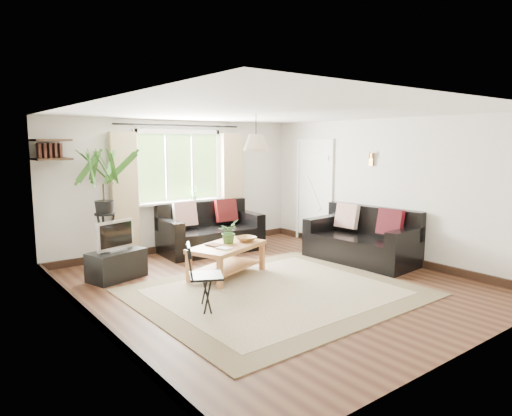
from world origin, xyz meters
TOP-DOWN VIEW (x-y plane):
  - floor at (0.00, 0.00)m, footprint 5.50×5.50m
  - ceiling at (0.00, 0.00)m, footprint 5.50×5.50m
  - wall_back at (0.00, 2.75)m, footprint 5.00×0.02m
  - wall_front at (0.00, -2.75)m, footprint 5.00×0.02m
  - wall_left at (-2.50, 0.00)m, footprint 0.02×5.50m
  - wall_right at (2.50, 0.00)m, footprint 0.02×5.50m
  - rug at (-0.20, -0.30)m, footprint 3.55×3.06m
  - window at (0.00, 2.71)m, footprint 2.50×0.16m
  - door at (2.47, 1.70)m, footprint 0.06×0.96m
  - corner_shelf at (-2.25, 2.50)m, footprint 0.50×0.50m
  - pendant_lamp at (0.00, 0.40)m, footprint 0.36×0.36m
  - wall_sconce at (2.43, 0.30)m, footprint 0.12×0.12m
  - sofa_back at (0.36, 2.23)m, footprint 1.88×1.03m
  - sofa_right at (1.98, 0.08)m, footprint 1.90×1.07m
  - coffee_table at (-0.31, 0.71)m, footprint 1.35×1.03m
  - table_plant at (-0.22, 0.80)m, footprint 0.41×0.40m
  - bowl at (0.06, 0.73)m, footprint 0.32×0.32m
  - book_a at (-0.55, 0.50)m, footprint 0.21×0.24m
  - book_b at (-0.58, 0.75)m, footprint 0.23×0.28m
  - tv_stand at (-1.66, 1.60)m, footprint 0.89×0.65m
  - tv at (-1.66, 1.60)m, footprint 0.64×0.37m
  - palm_stand at (-1.56, 2.32)m, footprint 0.91×0.91m
  - folding_chair at (-1.27, -0.28)m, footprint 0.56×0.56m
  - sill_plant at (0.25, 2.63)m, footprint 0.14×0.10m

SIDE VIEW (x-z plane):
  - floor at x=0.00m, z-range 0.00..0.00m
  - rug at x=-0.20m, z-range 0.00..0.02m
  - tv_stand at x=-1.66m, z-range 0.00..0.43m
  - coffee_table at x=-0.31m, z-range 0.00..0.49m
  - folding_chair at x=-1.27m, z-range 0.00..0.81m
  - sofa_back at x=0.36m, z-range 0.00..0.86m
  - sofa_right at x=1.98m, z-range 0.00..0.86m
  - book_a at x=-0.55m, z-range 0.49..0.51m
  - book_b at x=-0.58m, z-range 0.49..0.51m
  - bowl at x=0.06m, z-range 0.49..0.56m
  - tv at x=-1.66m, z-range 0.43..0.89m
  - table_plant at x=-0.22m, z-range 0.49..0.84m
  - palm_stand at x=-1.56m, z-range 0.00..1.91m
  - door at x=2.47m, z-range -0.03..2.03m
  - sill_plant at x=0.25m, z-range 0.93..1.20m
  - wall_back at x=0.00m, z-range 0.00..2.40m
  - wall_front at x=0.00m, z-range 0.00..2.40m
  - wall_left at x=-2.50m, z-range 0.00..2.40m
  - wall_right at x=2.50m, z-range 0.00..2.40m
  - window at x=0.00m, z-range 0.47..2.63m
  - wall_sconce at x=2.43m, z-range 1.60..1.88m
  - corner_shelf at x=-2.25m, z-range 1.72..2.06m
  - pendant_lamp at x=0.00m, z-range 1.78..2.32m
  - ceiling at x=0.00m, z-range 2.40..2.40m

